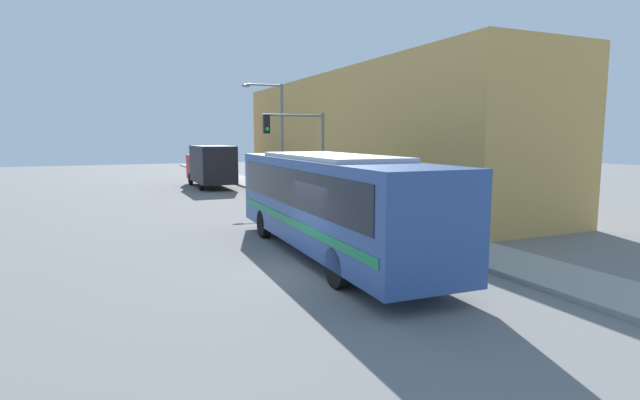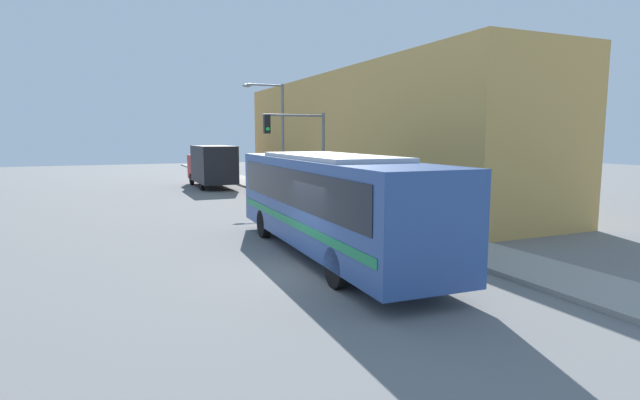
# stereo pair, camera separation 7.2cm
# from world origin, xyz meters

# --- Properties ---
(ground_plane) EXTENTS (120.00, 120.00, 0.00)m
(ground_plane) POSITION_xyz_m (0.00, 0.00, 0.00)
(ground_plane) COLOR slate
(sidewalk) EXTENTS (2.48, 70.00, 0.14)m
(sidewalk) POSITION_xyz_m (5.74, 20.00, 0.07)
(sidewalk) COLOR gray
(sidewalk) RESTS_ON ground_plane
(building_facade) EXTENTS (6.00, 27.94, 7.47)m
(building_facade) POSITION_xyz_m (9.98, 14.97, 3.74)
(building_facade) COLOR tan
(building_facade) RESTS_ON ground_plane
(city_bus) EXTENTS (3.03, 11.77, 3.22)m
(city_bus) POSITION_xyz_m (1.30, 1.57, 1.87)
(city_bus) COLOR #2D4C8C
(city_bus) RESTS_ON ground_plane
(delivery_truck) EXTENTS (2.43, 7.31, 3.11)m
(delivery_truck) POSITION_xyz_m (2.33, 24.69, 1.69)
(delivery_truck) COLOR black
(delivery_truck) RESTS_ON ground_plane
(fire_hydrant) EXTENTS (0.22, 0.30, 0.72)m
(fire_hydrant) POSITION_xyz_m (5.10, 3.26, 0.50)
(fire_hydrant) COLOR gold
(fire_hydrant) RESTS_ON sidewalk
(traffic_light_pole) EXTENTS (3.28, 0.35, 4.83)m
(traffic_light_pole) POSITION_xyz_m (4.07, 10.83, 3.48)
(traffic_light_pole) COLOR slate
(traffic_light_pole) RESTS_ON sidewalk
(parking_meter) EXTENTS (0.14, 0.14, 1.38)m
(parking_meter) POSITION_xyz_m (5.10, 8.37, 1.07)
(parking_meter) COLOR slate
(parking_meter) RESTS_ON sidewalk
(street_lamp) EXTENTS (2.64, 0.28, 6.86)m
(street_lamp) POSITION_xyz_m (4.99, 17.27, 4.25)
(street_lamp) COLOR slate
(street_lamp) RESTS_ON sidewalk
(pedestrian_near_corner) EXTENTS (0.34, 0.34, 1.63)m
(pedestrian_near_corner) POSITION_xyz_m (6.19, 4.16, 0.96)
(pedestrian_near_corner) COLOR slate
(pedestrian_near_corner) RESTS_ON sidewalk
(pedestrian_mid_block) EXTENTS (0.34, 0.34, 1.82)m
(pedestrian_mid_block) POSITION_xyz_m (5.94, 8.04, 1.07)
(pedestrian_mid_block) COLOR #47382D
(pedestrian_mid_block) RESTS_ON sidewalk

